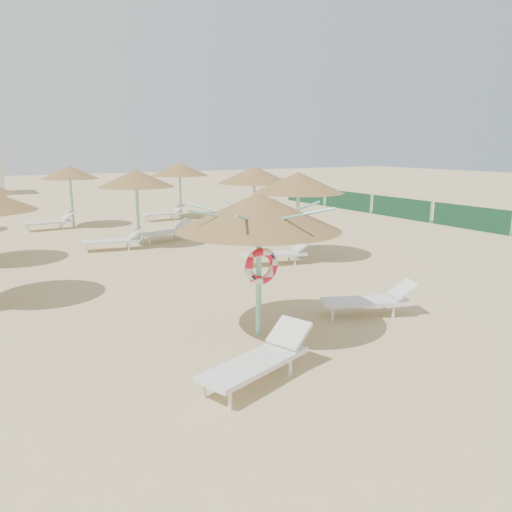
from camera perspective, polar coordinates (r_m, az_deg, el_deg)
ground at (r=9.60m, az=0.62°, el=-8.87°), size 120.00×120.00×0.00m
main_palapa at (r=8.96m, az=0.31°, el=4.99°), size 2.99×2.99×2.68m
lounger_main_a at (r=7.68m, az=0.53°, el=-11.64°), size 2.13×1.25×0.74m
lounger_main_b at (r=10.78m, az=13.06°, el=-4.88°), size 2.02×1.31×0.71m
palapa_field at (r=18.79m, az=-14.61°, el=8.46°), size 15.36×13.97×2.72m
windbreak_fence at (r=25.80m, az=16.23°, el=5.29°), size 0.08×19.84×1.10m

